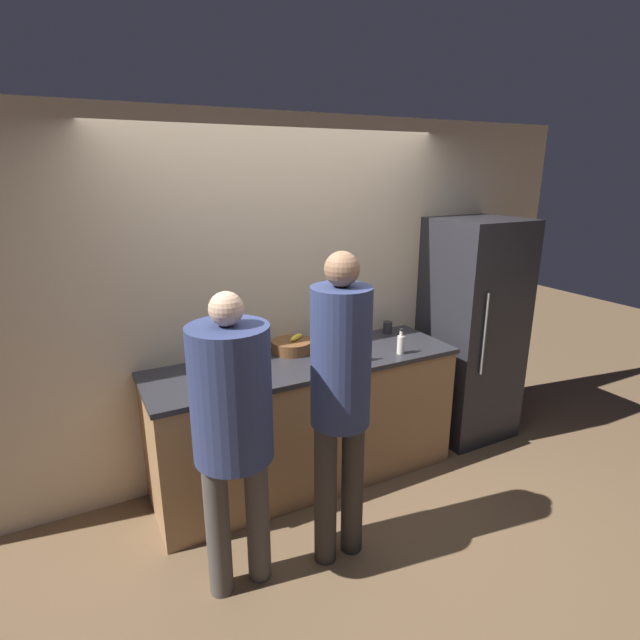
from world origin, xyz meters
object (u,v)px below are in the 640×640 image
person_center (340,389)px  bottle_clear (401,344)px  cup_yellow (254,353)px  refrigerator (471,330)px  utensil_crock (222,358)px  fruit_bowl (292,346)px  bottle_green (357,350)px  cup_black (388,327)px  person_left (232,416)px

person_center → bottle_clear: 1.02m
cup_yellow → bottle_clear: bearing=-22.8°
refrigerator → utensil_crock: size_ratio=6.65×
fruit_bowl → bottle_green: 0.51m
cup_yellow → person_center: bearing=-82.3°
person_center → utensil_crock: bearing=112.7°
bottle_clear → cup_yellow: size_ratio=2.37×
fruit_bowl → utensil_crock: bearing=-173.6°
bottle_green → cup_yellow: size_ratio=2.72×
bottle_green → cup_black: bottle_green is taller
bottle_clear → cup_black: 0.48m
bottle_clear → fruit_bowl: bearing=149.2°
refrigerator → bottle_clear: refrigerator is taller
person_left → cup_black: (1.63, 0.95, -0.04)m
utensil_crock → cup_yellow: bearing=14.4°
person_left → bottle_green: size_ratio=7.78×
bottle_green → refrigerator: bearing=9.5°
bottle_green → person_left: bearing=-153.7°
person_center → bottle_green: bearing=50.9°
person_left → bottle_clear: 1.52m
refrigerator → person_left: refrigerator is taller
person_left → bottle_clear: person_left is taller
refrigerator → bottle_clear: 0.93m
person_center → utensil_crock: size_ratio=6.58×
refrigerator → person_left: 2.45m
bottle_clear → cup_black: bottle_clear is taller
bottle_clear → utensil_crock: bearing=164.4°
bottle_green → cup_yellow: bottle_green is taller
fruit_bowl → bottle_green: (0.32, -0.39, 0.04)m
refrigerator → cup_black: 0.74m
refrigerator → fruit_bowl: size_ratio=6.22×
person_left → utensil_crock: person_left is taller
utensil_crock → cup_black: bearing=3.8°
person_center → bottle_green: 0.76m
cup_black → bottle_green: bearing=-142.5°
refrigerator → person_center: (-1.74, -0.80, 0.16)m
refrigerator → utensil_crock: 2.13m
person_center → cup_yellow: (-0.13, 0.98, -0.10)m
person_left → person_center: 0.60m
cup_yellow → person_left: bearing=-116.5°
bottle_clear → bottle_green: bearing=178.4°
fruit_bowl → cup_black: fruit_bowl is taller
utensil_crock → bottle_green: (0.86, -0.33, 0.02)m
utensil_crock → bottle_green: utensil_crock is taller
fruit_bowl → cup_black: size_ratio=3.10×
person_center → fruit_bowl: size_ratio=6.16×
person_left → bottle_clear: (1.43, 0.52, -0.02)m
refrigerator → cup_yellow: refrigerator is taller
fruit_bowl → bottle_green: bearing=-51.2°
fruit_bowl → utensil_crock: (-0.55, -0.06, 0.03)m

